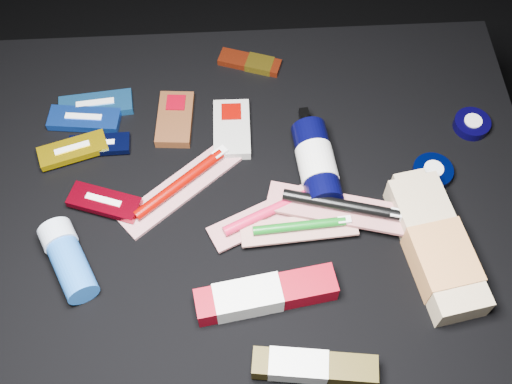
{
  "coord_description": "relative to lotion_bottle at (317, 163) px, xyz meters",
  "views": [
    {
      "loc": [
        -0.01,
        -0.52,
        1.32
      ],
      "look_at": [
        0.01,
        0.01,
        0.42
      ],
      "focal_mm": 45.0,
      "sensor_mm": 36.0,
      "label": 1
    }
  ],
  "objects": [
    {
      "name": "luna_bar_3",
      "position": [
        -0.41,
        0.06,
        -0.02
      ],
      "size": [
        0.12,
        0.08,
        0.02
      ],
      "rotation": [
        0.0,
        0.0,
        0.3
      ],
      "color": "#BE9906",
      "rests_on": "cloth_table"
    },
    {
      "name": "toothpaste_carton_red",
      "position": [
        -0.11,
        -0.22,
        -0.01
      ],
      "size": [
        0.22,
        0.08,
        0.04
      ],
      "rotation": [
        0.0,
        0.0,
        0.15
      ],
      "color": "maroon",
      "rests_on": "cloth_table"
    },
    {
      "name": "cream_tin_upper",
      "position": [
        0.29,
        0.08,
        -0.02
      ],
      "size": [
        0.06,
        0.06,
        0.02
      ],
      "rotation": [
        0.0,
        0.0,
        -0.19
      ],
      "color": "black",
      "rests_on": "cloth_table"
    },
    {
      "name": "toothbrush_pack_3",
      "position": [
        0.03,
        -0.09,
        0.0
      ],
      "size": [
        0.24,
        0.11,
        0.03
      ],
      "rotation": [
        0.0,
        0.0,
        -0.26
      ],
      "color": "#B7B1AA",
      "rests_on": "cloth_table"
    },
    {
      "name": "bodywash_bottle",
      "position": [
        0.17,
        -0.16,
        -0.01
      ],
      "size": [
        0.12,
        0.26,
        0.05
      ],
      "rotation": [
        0.0,
        0.0,
        0.18
      ],
      "color": "tan",
      "rests_on": "cloth_table"
    },
    {
      "name": "luna_bar_4",
      "position": [
        -0.35,
        -0.05,
        -0.01
      ],
      "size": [
        0.12,
        0.08,
        0.02
      ],
      "rotation": [
        0.0,
        0.0,
        -0.34
      ],
      "color": "maroon",
      "rests_on": "cloth_table"
    },
    {
      "name": "toothpaste_carton_green",
      "position": [
        -0.04,
        -0.33,
        -0.01
      ],
      "size": [
        0.18,
        0.06,
        0.03
      ],
      "rotation": [
        0.0,
        0.0,
        -0.13
      ],
      "color": "#372D0C",
      "rests_on": "cloth_table"
    },
    {
      "name": "ground",
      "position": [
        -0.12,
        -0.05,
        -0.43
      ],
      "size": [
        3.0,
        3.0,
        0.0
      ],
      "primitive_type": "plane",
      "color": "black",
      "rests_on": "ground"
    },
    {
      "name": "lotion_bottle",
      "position": [
        0.0,
        0.0,
        0.0
      ],
      "size": [
        0.07,
        0.2,
        0.06
      ],
      "rotation": [
        0.0,
        0.0,
        0.1
      ],
      "color": "black",
      "rests_on": "cloth_table"
    },
    {
      "name": "toothbrush_pack_2",
      "position": [
        -0.04,
        -0.11,
        -0.01
      ],
      "size": [
        0.19,
        0.06,
        0.02
      ],
      "rotation": [
        0.0,
        0.0,
        0.07
      ],
      "color": "#BBB0AD",
      "rests_on": "cloth_table"
    },
    {
      "name": "luna_bar_1",
      "position": [
        -0.4,
        0.13,
        -0.02
      ],
      "size": [
        0.13,
        0.06,
        0.02
      ],
      "rotation": [
        0.0,
        0.0,
        -0.12
      ],
      "color": "#133AA4",
      "rests_on": "cloth_table"
    },
    {
      "name": "power_bar",
      "position": [
        -0.09,
        0.25,
        -0.02
      ],
      "size": [
        0.12,
        0.07,
        0.01
      ],
      "rotation": [
        0.0,
        0.0,
        -0.33
      ],
      "color": "maroon",
      "rests_on": "cloth_table"
    },
    {
      "name": "deodorant_stick",
      "position": [
        -0.4,
        -0.15,
        -0.0
      ],
      "size": [
        0.1,
        0.14,
        0.05
      ],
      "rotation": [
        0.0,
        0.0,
        0.45
      ],
      "color": "#1D55AA",
      "rests_on": "cloth_table"
    },
    {
      "name": "cloth_table",
      "position": [
        -0.12,
        -0.05,
        -0.23
      ],
      "size": [
        0.98,
        0.78,
        0.4
      ],
      "primitive_type": "cube",
      "color": "black",
      "rests_on": "ground"
    },
    {
      "name": "toothbrush_pack_0",
      "position": [
        -0.23,
        -0.02,
        -0.02
      ],
      "size": [
        0.21,
        0.19,
        0.03
      ],
      "rotation": [
        0.0,
        0.0,
        0.69
      ],
      "color": "#BEB4B0",
      "rests_on": "cloth_table"
    },
    {
      "name": "luna_bar_2",
      "position": [
        -0.37,
        0.07,
        -0.02
      ],
      "size": [
        0.1,
        0.04,
        0.01
      ],
      "rotation": [
        0.0,
        0.0,
        0.02
      ],
      "color": "black",
      "rests_on": "cloth_table"
    },
    {
      "name": "luna_bar_0",
      "position": [
        -0.38,
        0.16,
        -0.02
      ],
      "size": [
        0.13,
        0.06,
        0.02
      ],
      "rotation": [
        0.0,
        0.0,
        0.1
      ],
      "color": "#1B5A9D",
      "rests_on": "cloth_table"
    },
    {
      "name": "clif_bar_0",
      "position": [
        -0.24,
        0.12,
        -0.02
      ],
      "size": [
        0.07,
        0.12,
        0.02
      ],
      "rotation": [
        0.0,
        0.0,
        -0.08
      ],
      "color": "#4A2612",
      "rests_on": "cloth_table"
    },
    {
      "name": "clif_bar_1",
      "position": [
        -0.14,
        0.1,
        -0.02
      ],
      "size": [
        0.07,
        0.12,
        0.02
      ],
      "rotation": [
        0.0,
        0.0,
        -0.02
      ],
      "color": "#A6A59E",
      "rests_on": "cloth_table"
    },
    {
      "name": "toothbrush_pack_1",
      "position": [
        -0.08,
        -0.08,
        -0.01
      ],
      "size": [
        0.21,
        0.13,
        0.02
      ],
      "rotation": [
        0.0,
        0.0,
        0.43
      ],
      "color": "#B6B1AA",
      "rests_on": "cloth_table"
    },
    {
      "name": "cream_tin_lower",
      "position": [
        0.2,
        -0.01,
        -0.02
      ],
      "size": [
        0.07,
        0.07,
        0.02
      ],
      "rotation": [
        0.0,
        0.0,
        -0.06
      ],
      "color": "black",
      "rests_on": "cloth_table"
    }
  ]
}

